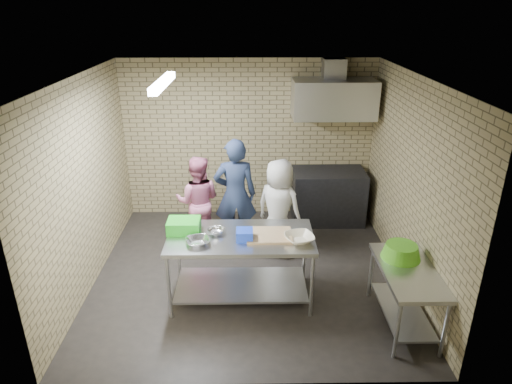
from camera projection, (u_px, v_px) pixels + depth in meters
floor at (249, 273)px, 6.34m from camera, size 4.20×4.20×0.00m
ceiling at (248, 77)px, 5.29m from camera, size 4.20×4.20×0.00m
back_wall at (249, 140)px, 7.65m from camera, size 4.20×0.06×2.70m
front_wall at (248, 269)px, 3.97m from camera, size 4.20×0.06×2.70m
left_wall at (85, 185)px, 5.79m from camera, size 0.06×4.00×2.70m
right_wall at (410, 183)px, 5.84m from camera, size 0.06×4.00×2.70m
prep_table at (241, 267)px, 5.66m from camera, size 1.78×0.89×0.89m
side_counter at (405, 297)px, 5.21m from camera, size 0.60×1.20×0.75m
stove at (328, 196)px, 7.70m from camera, size 1.20×0.70×0.90m
range_hood at (334, 99)px, 7.10m from camera, size 1.30×0.60×0.60m
hood_duct at (334, 68)px, 7.07m from camera, size 0.35×0.30×0.30m
wall_shelf at (349, 108)px, 7.35m from camera, size 0.80×0.20×0.04m
fluorescent_fixture at (163, 83)px, 5.30m from camera, size 0.10×1.25×0.08m
green_crate at (184, 226)px, 5.56m from camera, size 0.40×0.30×0.16m
blue_tub at (245, 235)px, 5.37m from camera, size 0.20×0.20×0.13m
cutting_board at (269, 235)px, 5.47m from camera, size 0.54×0.42×0.03m
mixing_bowl_a at (198, 242)px, 5.28m from camera, size 0.34×0.34×0.07m
mixing_bowl_b at (216, 231)px, 5.51m from camera, size 0.26×0.26×0.07m
ceramic_bowl at (299, 238)px, 5.34m from camera, size 0.42×0.42×0.08m
green_basin at (401, 251)px, 5.26m from camera, size 0.46×0.46×0.17m
bottle_red at (335, 101)px, 7.31m from camera, size 0.07×0.07×0.18m
bottle_green at (359, 102)px, 7.32m from camera, size 0.06×0.06×0.15m
man_navy at (235, 195)px, 6.69m from camera, size 0.66×0.46×1.74m
woman_pink at (198, 201)px, 6.86m from camera, size 0.73×0.58×1.43m
woman_white at (279, 208)px, 6.57m from camera, size 0.86×0.79×1.48m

